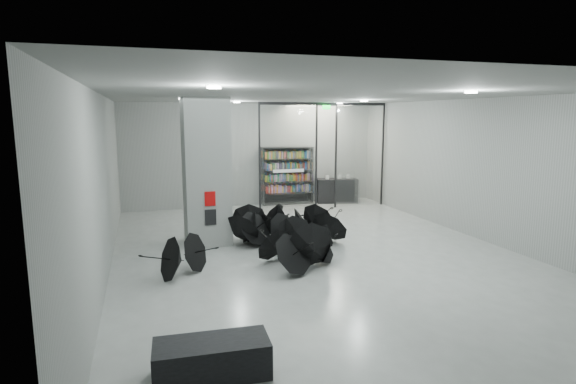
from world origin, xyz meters
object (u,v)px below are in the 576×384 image
object	(u,v)px
bookshelf	(288,176)
shop_counter	(337,191)
umbrella_cluster	(279,240)
bench	(212,359)
column	(206,172)

from	to	relation	value
bookshelf	shop_counter	size ratio (longest dim) A/B	1.40
bookshelf	umbrella_cluster	size ratio (longest dim) A/B	0.42
shop_counter	umbrella_cluster	size ratio (longest dim) A/B	0.30
umbrella_cluster	shop_counter	bearing A→B (deg)	54.14
bench	bookshelf	size ratio (longest dim) A/B	0.68
bench	umbrella_cluster	world-z (taller)	umbrella_cluster
column	shop_counter	distance (m)	7.52
bench	bookshelf	xyz separation A→B (m)	(4.76, 11.52, 0.89)
bookshelf	shop_counter	distance (m)	2.14
bookshelf	bench	bearing A→B (deg)	-108.08
shop_counter	bench	bearing A→B (deg)	-107.20
shop_counter	umbrella_cluster	distance (m)	7.24
bookshelf	shop_counter	bearing A→B (deg)	-4.54
column	shop_counter	world-z (taller)	column
bench	shop_counter	world-z (taller)	shop_counter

